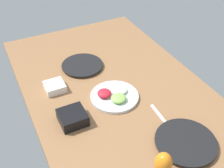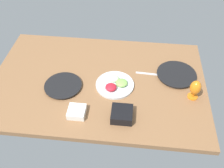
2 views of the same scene
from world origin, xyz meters
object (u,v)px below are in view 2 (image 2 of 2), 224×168
Objects in this scene: dinner_plate_right at (176,75)px; square_bowl_white at (77,112)px; fruit_platter at (115,84)px; square_bowl_black at (122,114)px; hurricane_glass_orange at (195,88)px; dinner_plate_left at (63,86)px.

square_bowl_white is (-67.95, -44.23, 1.29)cm from dinner_plate_right.
fruit_platter is 28.86cm from square_bowl_black.
dinner_plate_right is at bearing 48.77° from square_bowl_black.
fruit_platter is 2.44× the size of square_bowl_white.
dinner_plate_left is at bearing 179.97° from hurricane_glass_orange.
hurricane_glass_orange reaches higher than fruit_platter.
square_bowl_white is (15.10, -23.55, 1.49)cm from dinner_plate_left.
fruit_platter reaches higher than square_bowl_white.
fruit_platter is 2.02× the size of square_bowl_black.
square_bowl_white is 0.83× the size of square_bowl_black.
hurricane_glass_orange reaches higher than square_bowl_white.
hurricane_glass_orange is at bearing 16.82° from square_bowl_white.
square_bowl_black is (44.74, -23.04, 2.42)cm from dinner_plate_left.
hurricane_glass_orange is 81.45cm from square_bowl_white.
square_bowl_black reaches higher than dinner_plate_left.
square_bowl_white is at bearing -128.36° from fruit_platter.
dinner_plate_right is 24.14cm from hurricane_glass_orange.
square_bowl_white is at bearing -146.94° from dinner_plate_right.
dinner_plate_left is 0.91× the size of dinner_plate_right.
dinner_plate_left is 85.59cm from dinner_plate_right.
dinner_plate_right is 48.14cm from fruit_platter.
dinner_plate_right is at bearing 19.18° from fruit_platter.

